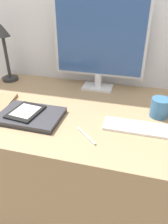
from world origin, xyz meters
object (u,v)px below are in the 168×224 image
object	(u,v)px
coffee_mug	(160,108)
pen	(86,136)
ereader	(26,112)
keyboard	(142,128)
desk_lamp	(4,45)
monitor	(99,42)
laptop	(31,116)

from	to	relation	value
coffee_mug	pen	bearing A→B (deg)	-140.15
ereader	pen	xyz separation A→B (m)	(0.31, -0.07, -0.02)
keyboard	coffee_mug	distance (m)	0.16
ereader	desk_lamp	size ratio (longest dim) A/B	0.51
monitor	coffee_mug	world-z (taller)	monitor
monitor	ereader	distance (m)	0.55
keyboard	pen	xyz separation A→B (m)	(-0.22, -0.11, -0.00)
keyboard	ereader	xyz separation A→B (m)	(-0.53, -0.04, 0.02)
monitor	coffee_mug	size ratio (longest dim) A/B	4.26
monitor	ereader	xyz separation A→B (m)	(-0.26, -0.42, -0.24)
monitor	laptop	xyz separation A→B (m)	(-0.23, -0.42, -0.26)
desk_lamp	pen	world-z (taller)	desk_lamp
keyboard	desk_lamp	xyz separation A→B (m)	(-0.86, 0.35, 0.22)
ereader	pen	world-z (taller)	ereader
ereader	desk_lamp	xyz separation A→B (m)	(-0.32, 0.39, 0.20)
laptop	pen	world-z (taller)	laptop
monitor	laptop	world-z (taller)	monitor
coffee_mug	pen	xyz separation A→B (m)	(-0.29, -0.25, -0.04)
coffee_mug	desk_lamp	bearing A→B (deg)	166.70
laptop	ereader	size ratio (longest dim) A/B	1.64
keyboard	pen	size ratio (longest dim) A/B	3.23
monitor	keyboard	xyz separation A→B (m)	(0.28, -0.38, -0.27)
monitor	coffee_mug	xyz separation A→B (m)	(0.35, -0.25, -0.23)
laptop	desk_lamp	size ratio (longest dim) A/B	0.84
desk_lamp	coffee_mug	distance (m)	0.97
keyboard	desk_lamp	bearing A→B (deg)	157.58
coffee_mug	pen	size ratio (longest dim) A/B	1.17
monitor	coffee_mug	bearing A→B (deg)	-35.28
ereader	coffee_mug	world-z (taller)	coffee_mug
keyboard	ereader	size ratio (longest dim) A/B	1.87
monitor	pen	world-z (taller)	monitor
ereader	pen	bearing A→B (deg)	-13.29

